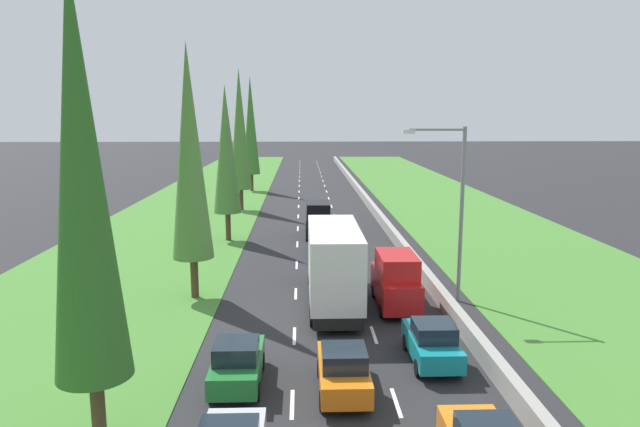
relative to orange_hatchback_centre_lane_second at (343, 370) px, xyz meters
name	(u,v)px	position (x,y,z in m)	size (l,w,h in m)	color
ground_plane	(314,202)	(-0.02, 44.23, -0.84)	(300.00, 300.00, 0.00)	#28282B
grass_verge_left	(200,203)	(-12.67, 44.23, -0.82)	(14.00, 140.00, 0.04)	#478433
grass_verge_right	(442,201)	(14.33, 44.23, -0.82)	(14.00, 140.00, 0.04)	#478433
median_barrier	(365,198)	(5.68, 44.23, -0.41)	(0.44, 120.00, 0.85)	#9E9B93
lane_markings	(314,202)	(-0.02, 44.23, -0.83)	(3.64, 116.00, 0.01)	white
orange_hatchback_centre_lane_second	(343,370)	(0.00, 0.00, 0.00)	(1.74, 3.90, 1.72)	orange
white_box_truck_centre_lane	(333,263)	(0.16, 9.44, 1.35)	(2.46, 9.40, 4.18)	black
teal_hatchback_right_lane	(432,342)	(3.63, 2.34, 0.00)	(1.74, 3.90, 1.72)	teal
green_hatchback_left_lane	(237,363)	(-3.74, 0.70, 0.00)	(1.74, 3.90, 1.72)	#237A33
red_van_right_lane	(396,281)	(3.27, 8.84, 0.56)	(1.96, 4.90, 2.82)	red
blue_sedan_centre_lane	(323,244)	(0.01, 19.83, -0.02)	(1.82, 4.50, 1.64)	#1E47B7
black_van_centre_lane	(318,220)	(-0.14, 25.85, 0.56)	(1.96, 4.90, 2.82)	black
poplar_tree_nearest	(81,176)	(-7.33, -3.01, 7.10)	(2.14, 2.14, 13.76)	#4C3823
poplar_tree_second	(190,153)	(-7.09, 10.75, 6.81)	(2.13, 2.13, 13.20)	#4C3823
poplar_tree_third	(226,150)	(-7.10, 24.79, 6.12)	(2.10, 2.10, 11.81)	#4C3823
poplar_tree_fourth	(240,130)	(-7.56, 39.00, 7.32)	(2.16, 2.16, 14.21)	#4C3823
poplar_tree_fifth	(251,126)	(-7.79, 54.06, 7.43)	(2.16, 2.16, 14.43)	#4C3823
street_light_mast	(455,202)	(6.34, 9.72, 4.40)	(3.20, 0.28, 9.00)	gray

